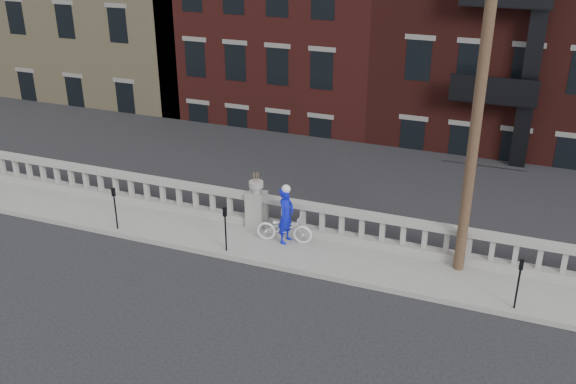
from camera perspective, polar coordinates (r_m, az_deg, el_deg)
name	(u,v)px	position (r m, az deg, el deg)	size (l,w,h in m)	color
ground	(195,294)	(17.05, -8.25, -8.97)	(120.00, 120.00, 0.00)	black
sidewalk	(244,241)	(19.29, -3.92, -4.33)	(32.00, 2.20, 0.15)	gray
balustrade	(257,211)	(19.80, -2.80, -1.68)	(28.00, 0.34, 1.03)	gray
planter_pedestal	(257,205)	(19.72, -2.81, -1.18)	(0.55, 0.55, 1.76)	gray
lower_level	(408,39)	(36.58, 10.62, 13.24)	(80.00, 44.00, 20.80)	#605E59
utility_pole	(481,86)	(16.41, 16.75, 8.98)	(1.60, 0.28, 10.00)	#422D1E
parking_meter_a	(115,204)	(20.10, -15.14, -1.01)	(0.10, 0.09, 1.36)	black
parking_meter_b	(225,224)	(18.25, -5.60, -2.86)	(0.10, 0.09, 1.36)	black
parking_meter_c	(519,279)	(16.60, 19.85, -7.25)	(0.10, 0.09, 1.36)	black
bicycle	(284,228)	(18.86, -0.32, -3.21)	(0.58, 1.66, 0.87)	white
cyclist	(286,215)	(18.65, -0.17, -2.09)	(0.62, 0.41, 1.71)	#0C14B7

